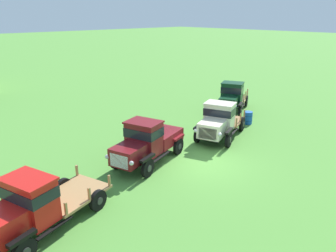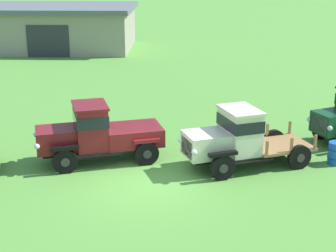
{
  "view_description": "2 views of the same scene",
  "coord_description": "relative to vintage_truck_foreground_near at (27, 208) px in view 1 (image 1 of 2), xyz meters",
  "views": [
    {
      "loc": [
        -11.33,
        -9.52,
        7.04
      ],
      "look_at": [
        0.62,
        3.18,
        1.0
      ],
      "focal_mm": 35.0,
      "sensor_mm": 36.0,
      "label": 1
    },
    {
      "loc": [
        1.25,
        -15.79,
        7.24
      ],
      "look_at": [
        0.62,
        3.18,
        1.0
      ],
      "focal_mm": 55.0,
      "sensor_mm": 36.0,
      "label": 2
    }
  ],
  "objects": [
    {
      "name": "ground_plane",
      "position": [
        8.41,
        -0.25,
        -1.06
      ],
      "size": [
        240.0,
        240.0,
        0.0
      ],
      "primitive_type": "plane",
      "color": "#518E38"
    },
    {
      "name": "vintage_truck_foreground_near",
      "position": [
        0.0,
        0.0,
        0.0
      ],
      "size": [
        5.45,
        3.13,
        2.08
      ],
      "color": "black",
      "rests_on": "ground"
    },
    {
      "name": "vintage_truck_second_in_line",
      "position": [
        6.49,
        1.74,
        0.05
      ],
      "size": [
        4.89,
        3.02,
        2.21
      ],
      "color": "black",
      "rests_on": "ground"
    },
    {
      "name": "vintage_truck_midrow_center",
      "position": [
        11.49,
        1.3,
        0.07
      ],
      "size": [
        5.07,
        3.3,
        2.18
      ],
      "color": "black",
      "rests_on": "ground"
    },
    {
      "name": "vintage_truck_far_side",
      "position": [
        16.56,
        4.11,
        0.11
      ],
      "size": [
        4.87,
        3.42,
        2.24
      ],
      "color": "black",
      "rests_on": "ground"
    },
    {
      "name": "oil_drum_beside_row",
      "position": [
        15.24,
        1.74,
        -0.65
      ],
      "size": [
        0.6,
        0.6,
        0.83
      ],
      "color": "#1951B2",
      "rests_on": "ground"
    }
  ]
}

